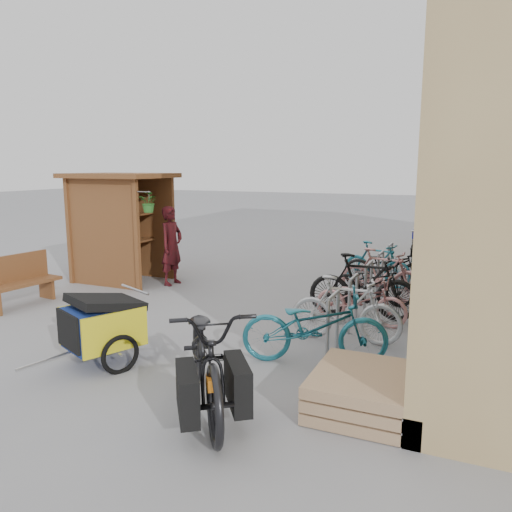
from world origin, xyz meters
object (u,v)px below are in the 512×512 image
at_px(kiosk, 117,212).
at_px(person_kiosk, 172,246).
at_px(bench, 17,280).
at_px(bike_2, 361,300).
at_px(pallet_stack, 362,391).
at_px(child_trailer, 103,324).
at_px(bike_5, 382,275).
at_px(bike_6, 387,267).
at_px(bike_7, 377,264).
at_px(bike_1, 346,310).
at_px(shopping_carts, 430,244).
at_px(bike_3, 363,286).
at_px(cargo_bike, 207,355).
at_px(bike_4, 373,283).
at_px(bike_0, 315,326).

height_order(kiosk, person_kiosk, kiosk).
distance_m(bench, bike_2, 6.21).
height_order(pallet_stack, child_trailer, child_trailer).
relative_size(pallet_stack, bike_5, 0.72).
distance_m(bike_6, bike_7, 0.31).
bearing_deg(kiosk, bike_1, -18.65).
relative_size(shopping_carts, bike_7, 1.59).
bearing_deg(bike_3, bike_2, -177.94).
xyz_separation_m(kiosk, cargo_bike, (4.77, -4.50, -0.96)).
distance_m(bike_3, bike_5, 1.28).
height_order(child_trailer, bike_3, bike_3).
height_order(cargo_bike, bike_7, cargo_bike).
bearing_deg(bike_7, bike_5, -146.79).
distance_m(bench, bike_5, 6.82).
relative_size(kiosk, cargo_bike, 1.07).
distance_m(bike_1, bike_7, 3.75).
xyz_separation_m(child_trailer, bike_3, (2.69, 3.34, 0.02)).
bearing_deg(bike_1, bike_5, -4.61).
xyz_separation_m(child_trailer, bike_5, (2.78, 4.62, -0.03)).
bearing_deg(person_kiosk, bike_2, -99.64).
relative_size(kiosk, bike_4, 1.65).
bearing_deg(bench, kiosk, 87.00).
height_order(bench, child_trailer, bench).
height_order(child_trailer, bike_5, bike_5).
bearing_deg(bike_3, child_trailer, 137.10).
xyz_separation_m(kiosk, bike_1, (5.61, -1.89, -1.06)).
relative_size(kiosk, bike_2, 1.63).
distance_m(child_trailer, bike_7, 6.30).
bearing_deg(shopping_carts, child_trailer, -113.00).
xyz_separation_m(kiosk, bench, (-0.40, -2.41, -1.07)).
height_order(shopping_carts, bike_6, shopping_carts).
xyz_separation_m(bench, bike_0, (5.83, -0.42, 0.02)).
bearing_deg(bike_5, cargo_bike, 179.96).
bearing_deg(bike_3, cargo_bike, 164.00).
relative_size(kiosk, pallet_stack, 2.08).
height_order(bike_0, bike_1, bike_0).
xyz_separation_m(pallet_stack, shopping_carts, (-0.00, 7.87, 0.45)).
bearing_deg(kiosk, bike_5, 6.78).
height_order(bike_1, bike_4, bike_1).
bearing_deg(bike_1, bike_0, 166.23).
xyz_separation_m(bike_2, bike_3, (-0.04, 0.33, 0.15)).
xyz_separation_m(cargo_bike, bike_3, (0.82, 3.90, -0.04)).
bearing_deg(bench, person_kiosk, 63.55).
bearing_deg(kiosk, bike_0, -27.53).
distance_m(shopping_carts, person_kiosk, 6.30).
relative_size(bike_4, bike_7, 0.95).
height_order(person_kiosk, bike_0, person_kiosk).
relative_size(child_trailer, bike_0, 0.86).
bearing_deg(bike_1, bike_4, -2.12).
distance_m(bike_1, bike_5, 2.57).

